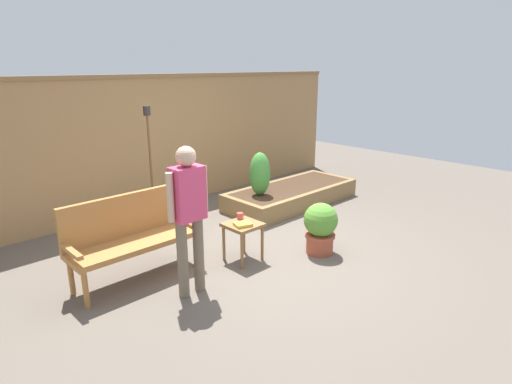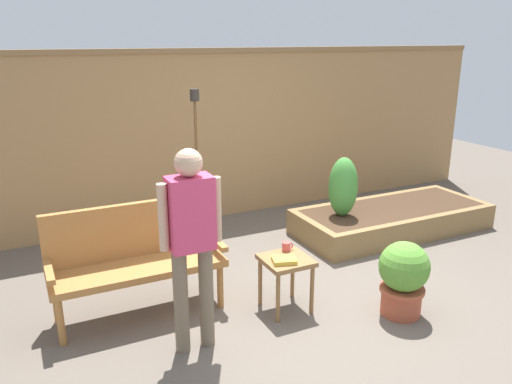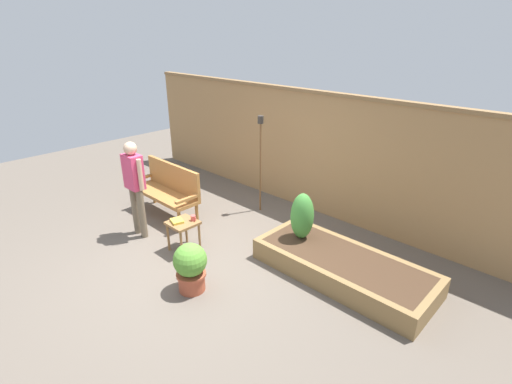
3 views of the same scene
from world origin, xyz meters
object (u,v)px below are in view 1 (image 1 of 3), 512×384
object	(u,v)px
cup_on_table	(240,216)
person_by_bench	(188,209)
potted_boxwood	(320,226)
tiki_torch	(149,146)
shrub_near_bench	(260,174)
side_table	(243,230)
book_on_table	(243,224)
garden_bench	(131,231)

from	to	relation	value
cup_on_table	person_by_bench	xyz separation A→B (m)	(-0.98, -0.34, 0.41)
potted_boxwood	tiki_torch	bearing A→B (deg)	112.86
cup_on_table	shrub_near_bench	size ratio (longest dim) A/B	0.15
side_table	book_on_table	xyz separation A→B (m)	(-0.05, -0.06, 0.10)
potted_boxwood	tiki_torch	world-z (taller)	tiki_torch
side_table	potted_boxwood	bearing A→B (deg)	-31.16
side_table	potted_boxwood	world-z (taller)	potted_boxwood
garden_bench	side_table	xyz separation A→B (m)	(1.16, -0.55, -0.15)
side_table	person_by_bench	world-z (taller)	person_by_bench
garden_bench	potted_boxwood	xyz separation A→B (m)	(2.01, -1.07, -0.19)
cup_on_table	book_on_table	world-z (taller)	cup_on_table
garden_bench	person_by_bench	bearing A→B (deg)	-71.21
tiki_torch	book_on_table	bearing A→B (deg)	-87.48
garden_bench	shrub_near_bench	world-z (taller)	shrub_near_bench
shrub_near_bench	tiki_torch	distance (m)	1.75
potted_boxwood	shrub_near_bench	size ratio (longest dim) A/B	0.95
cup_on_table	tiki_torch	size ratio (longest dim) A/B	0.06
garden_bench	cup_on_table	bearing A→B (deg)	-18.52
side_table	tiki_torch	xyz separation A→B (m)	(-0.14, 1.82, 0.80)
side_table	person_by_bench	xyz separation A→B (m)	(-0.90, -0.20, 0.54)
garden_bench	potted_boxwood	distance (m)	2.28
garden_bench	shrub_near_bench	bearing A→B (deg)	12.15
potted_boxwood	cup_on_table	bearing A→B (deg)	139.65
cup_on_table	tiki_torch	xyz separation A→B (m)	(-0.22, 1.68, 0.68)
shrub_near_bench	tiki_torch	world-z (taller)	tiki_torch
book_on_table	person_by_bench	distance (m)	0.96
potted_boxwood	person_by_bench	world-z (taller)	person_by_bench
book_on_table	potted_boxwood	size ratio (longest dim) A/B	0.30
side_table	book_on_table	distance (m)	0.13
shrub_near_bench	side_table	bearing A→B (deg)	-141.08
cup_on_table	person_by_bench	bearing A→B (deg)	-161.00
shrub_near_bench	garden_bench	bearing A→B (deg)	-167.85
garden_bench	person_by_bench	xyz separation A→B (m)	(0.26, -0.75, 0.39)
side_table	book_on_table	world-z (taller)	book_on_table
side_table	garden_bench	bearing A→B (deg)	154.45
shrub_near_bench	person_by_bench	bearing A→B (deg)	-150.16
side_table	shrub_near_bench	world-z (taller)	shrub_near_bench
potted_boxwood	shrub_near_bench	world-z (taller)	shrub_near_bench
book_on_table	shrub_near_bench	world-z (taller)	shrub_near_bench
potted_boxwood	garden_bench	bearing A→B (deg)	152.01
person_by_bench	potted_boxwood	bearing A→B (deg)	-10.12
book_on_table	tiki_torch	bearing A→B (deg)	109.78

